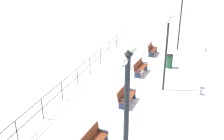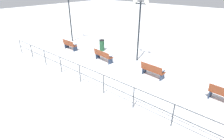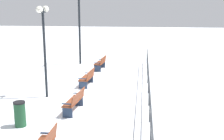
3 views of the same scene
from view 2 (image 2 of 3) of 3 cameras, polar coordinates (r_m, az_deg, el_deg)
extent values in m
plane|color=white|center=(12.24, 4.45, 0.59)|extent=(80.00, 80.00, 0.00)
cube|color=#23334C|center=(10.39, 29.13, -6.54)|extent=(0.45, 0.10, 0.46)
cube|color=#23334C|center=(10.24, 29.59, -4.82)|extent=(0.45, 0.12, 0.04)
cube|color=brown|center=(11.24, 13.10, -0.04)|extent=(0.63, 1.53, 0.04)
cube|color=brown|center=(10.93, 12.49, 0.66)|extent=(0.23, 1.50, 0.44)
cube|color=#23334C|center=(11.05, 15.78, -2.09)|extent=(0.46, 0.09, 0.43)
cube|color=#23334C|center=(11.64, 10.34, 0.00)|extent=(0.46, 0.09, 0.43)
cube|color=#23334C|center=(10.92, 16.05, -0.50)|extent=(0.47, 0.11, 0.04)
cube|color=#23334C|center=(11.51, 10.53, 1.53)|extent=(0.47, 0.11, 0.04)
cube|color=brown|center=(13.16, -2.64, 4.71)|extent=(0.61, 1.67, 0.04)
cube|color=brown|center=(12.95, -3.42, 5.35)|extent=(0.27, 1.63, 0.40)
cube|color=#23334C|center=(12.76, -0.48, 2.91)|extent=(0.41, 0.09, 0.46)
cube|color=#23334C|center=(13.76, -4.60, 4.60)|extent=(0.41, 0.09, 0.46)
cube|color=#23334C|center=(12.64, -0.42, 4.39)|extent=(0.41, 0.11, 0.04)
cube|color=#23334C|center=(13.65, -4.59, 5.98)|extent=(0.41, 0.11, 0.04)
cube|color=brown|center=(16.01, -13.17, 7.90)|extent=(0.50, 1.43, 0.04)
cube|color=brown|center=(15.81, -13.96, 8.48)|extent=(0.13, 1.43, 0.44)
cube|color=#23334C|center=(15.60, -11.73, 6.73)|extent=(0.43, 0.06, 0.43)
cube|color=#23334C|center=(16.55, -14.38, 7.59)|extent=(0.43, 0.06, 0.43)
cube|color=#23334C|center=(15.51, -11.78, 7.92)|extent=(0.43, 0.08, 0.04)
cube|color=#23334C|center=(16.47, -14.45, 8.71)|extent=(0.43, 0.08, 0.04)
cylinder|color=black|center=(12.93, 8.57, 11.63)|extent=(0.12, 0.12, 4.17)
cylinder|color=black|center=(12.59, 9.19, 20.30)|extent=(0.07, 0.85, 0.07)
sphere|color=white|center=(12.36, 11.02, 20.71)|extent=(0.31, 0.31, 0.31)
sphere|color=white|center=(12.81, 7.52, 21.12)|extent=(0.31, 0.31, 0.31)
cone|color=black|center=(12.57, 9.26, 21.12)|extent=(0.17, 0.17, 0.12)
cylinder|color=black|center=(18.11, -13.27, 15.76)|extent=(0.12, 0.12, 4.39)
cylinder|color=#383D42|center=(7.64, 18.94, -13.72)|extent=(0.05, 0.05, 1.09)
cylinder|color=#383D42|center=(8.27, 6.93, -8.89)|extent=(0.05, 0.05, 1.09)
cylinder|color=#383D42|center=(9.24, -2.74, -4.61)|extent=(0.05, 0.05, 1.09)
cylinder|color=#383D42|center=(10.45, -10.27, -1.14)|extent=(0.05, 0.05, 1.09)
cylinder|color=#383D42|center=(11.84, -16.13, 1.59)|extent=(0.05, 0.05, 1.09)
cylinder|color=#383D42|center=(13.35, -20.72, 3.71)|extent=(0.05, 0.05, 1.09)
cylinder|color=#383D42|center=(14.94, -24.38, 5.37)|extent=(0.05, 0.05, 1.09)
cylinder|color=#383D42|center=(16.58, -27.33, 6.69)|extent=(0.05, 0.05, 1.09)
cylinder|color=#383D42|center=(9.57, -6.91, 0.09)|extent=(0.04, 16.83, 0.04)
cylinder|color=#383D42|center=(9.79, -6.76, -2.49)|extent=(0.04, 16.83, 0.04)
cylinder|color=#1E4C2D|center=(15.37, -3.24, 7.86)|extent=(0.42, 0.42, 0.90)
cylinder|color=black|center=(15.22, -3.29, 9.57)|extent=(0.44, 0.44, 0.06)
camera|label=1|loc=(14.37, 75.88, 14.87)|focal=42.23mm
camera|label=3|loc=(21.02, -35.20, 19.91)|focal=48.15mm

